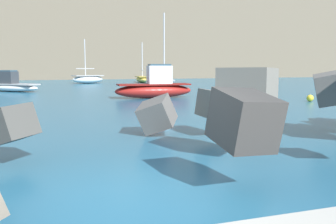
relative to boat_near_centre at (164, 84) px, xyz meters
name	(u,v)px	position (x,y,z in m)	size (l,w,h in m)	color
ground_plane	(132,198)	(-8.81, -27.44, -0.58)	(400.00, 400.00, 0.00)	#235B7A
breakwater_jetty	(33,114)	(-10.49, -25.20, 0.66)	(31.65, 8.22, 2.78)	#605B56
boat_near_centre	(164,84)	(0.00, 0.00, 0.00)	(2.68, 5.44, 7.30)	white
boat_near_right	(155,87)	(-3.31, -8.79, 0.18)	(5.65, 1.64, 2.42)	maroon
boat_mid_left	(88,79)	(-6.07, 15.18, 0.02)	(4.68, 3.30, 5.84)	white
boat_mid_right	(142,79)	(1.58, 16.09, -0.08)	(1.95, 4.83, 5.62)	#EAC64C
boat_far_centre	(11,85)	(-14.00, 1.48, 0.01)	(5.51, 5.01, 1.92)	white
mooring_buoy_middle	(310,98)	(5.58, -14.29, -0.36)	(0.44, 0.44, 0.44)	yellow
headland_bluff	(120,35)	(3.97, 47.58, 8.76)	(100.96, 36.10, 18.64)	#756651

